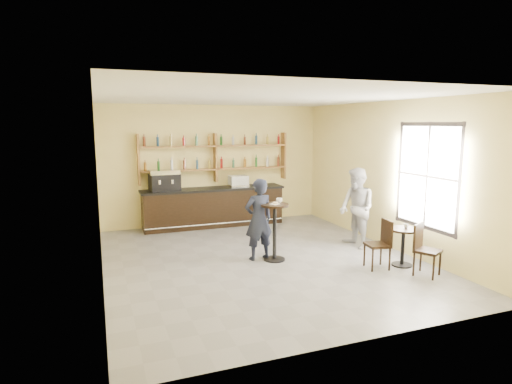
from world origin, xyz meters
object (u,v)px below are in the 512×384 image
object	(u,v)px
bar_counter	(213,207)
man_main	(259,219)
chair_west	(377,244)
chair_south	(428,250)
pedestal_table	(275,232)
cafe_table	(403,247)
espresso_machine	(165,180)
pastry_case	(238,181)
patron_second	(357,208)

from	to	relation	value
bar_counter	man_main	world-z (taller)	man_main
chair_west	chair_south	size ratio (longest dim) A/B	0.99
pedestal_table	man_main	size ratio (longest dim) A/B	0.70
pedestal_table	chair_south	world-z (taller)	pedestal_table
pedestal_table	cafe_table	distance (m)	2.48
chair_south	espresso_machine	bearing A→B (deg)	98.53
pastry_case	chair_south	world-z (taller)	pastry_case
pedestal_table	chair_south	distance (m)	2.85
patron_second	pedestal_table	bearing A→B (deg)	-84.19
pastry_case	chair_south	bearing A→B (deg)	-69.63
chair_west	chair_south	distance (m)	0.88
man_main	cafe_table	size ratio (longest dim) A/B	2.23
espresso_machine	pedestal_table	size ratio (longest dim) A/B	0.64
chair_west	patron_second	xyz separation A→B (m)	(0.42, 1.34, 0.42)
pastry_case	cafe_table	world-z (taller)	pastry_case
chair_west	patron_second	size ratio (longest dim) A/B	0.53
espresso_machine	chair_west	distance (m)	5.54
espresso_machine	pedestal_table	distance (m)	3.73
espresso_machine	man_main	bearing A→B (deg)	-71.34
man_main	chair_west	size ratio (longest dim) A/B	1.76
espresso_machine	chair_south	size ratio (longest dim) A/B	0.79
pastry_case	chair_west	distance (m)	4.64
pastry_case	cafe_table	bearing A→B (deg)	-67.67
bar_counter	chair_west	world-z (taller)	bar_counter
bar_counter	pedestal_table	bearing A→B (deg)	-83.32
cafe_table	chair_south	world-z (taller)	chair_south
bar_counter	espresso_machine	distance (m)	1.49
man_main	espresso_machine	bearing A→B (deg)	-72.47
pedestal_table	pastry_case	bearing A→B (deg)	84.45
bar_counter	chair_south	bearing A→B (deg)	-62.72
man_main	cafe_table	bearing A→B (deg)	144.97
man_main	bar_counter	bearing A→B (deg)	-94.38
cafe_table	patron_second	xyz separation A→B (m)	(-0.13, 1.39, 0.51)
espresso_machine	pastry_case	xyz separation A→B (m)	(1.97, 0.00, -0.11)
chair_south	patron_second	bearing A→B (deg)	66.20
bar_counter	pedestal_table	world-z (taller)	pedestal_table
man_main	cafe_table	xyz separation A→B (m)	(2.45, -1.34, -0.45)
pastry_case	patron_second	bearing A→B (deg)	-60.85
espresso_machine	pedestal_table	world-z (taller)	espresso_machine
pastry_case	pedestal_table	distance (m)	3.34
patron_second	pastry_case	bearing A→B (deg)	-150.75
pastry_case	chair_west	size ratio (longest dim) A/B	0.53
man_main	chair_west	bearing A→B (deg)	139.46
bar_counter	cafe_table	xyz separation A→B (m)	(2.55, -4.45, -0.14)
pastry_case	patron_second	world-z (taller)	patron_second
bar_counter	chair_west	xyz separation A→B (m)	(2.00, -4.40, -0.05)
pastry_case	man_main	world-z (taller)	man_main
man_main	chair_south	distance (m)	3.19
pastry_case	chair_south	xyz separation A→B (m)	(1.90, -5.05, -0.71)
bar_counter	patron_second	xyz separation A→B (m)	(2.42, -3.06, 0.37)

